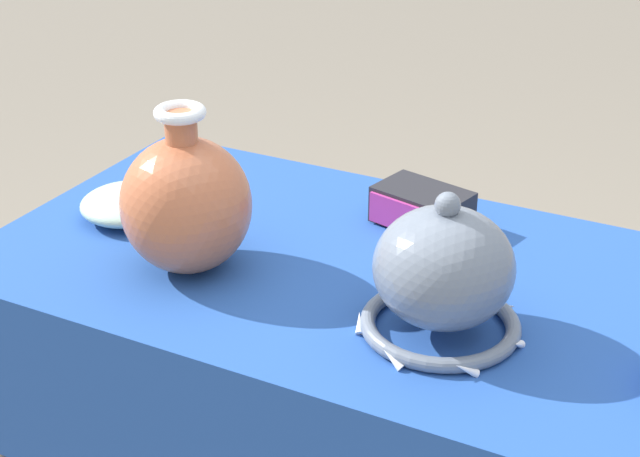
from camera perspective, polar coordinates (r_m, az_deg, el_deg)
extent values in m
cylinder|color=#38383D|center=(2.18, -7.77, -5.31)|extent=(0.04, 0.04, 0.73)
cube|color=#38383D|center=(1.54, 2.85, -3.04)|extent=(1.21, 0.63, 0.03)
cube|color=#234C9E|center=(1.53, 2.86, -2.46)|extent=(1.23, 0.65, 0.01)
ellipsoid|color=#BC6642|center=(1.50, -7.79, 1.36)|extent=(0.20, 0.20, 0.21)
cylinder|color=#BC6642|center=(1.45, -8.09, 5.80)|extent=(0.05, 0.05, 0.05)
torus|color=white|center=(1.44, -8.15, 6.70)|extent=(0.08, 0.08, 0.02)
torus|color=slate|center=(1.38, 7.00, -5.53)|extent=(0.22, 0.22, 0.02)
ellipsoid|color=slate|center=(1.34, 7.21, -2.26)|extent=(0.19, 0.19, 0.17)
sphere|color=slate|center=(1.29, 7.45, 1.37)|extent=(0.03, 0.03, 0.03)
cone|color=white|center=(1.35, 11.47, -6.63)|extent=(0.01, 0.04, 0.03)
cone|color=white|center=(1.44, 10.88, -4.49)|extent=(0.04, 0.03, 0.03)
cone|color=white|center=(1.48, 7.62, -3.26)|extent=(0.04, 0.02, 0.03)
cone|color=white|center=(1.45, 3.95, -3.66)|extent=(0.03, 0.04, 0.03)
cone|color=white|center=(1.38, 2.31, -5.50)|extent=(0.03, 0.04, 0.03)
cone|color=white|center=(1.30, 4.22, -7.58)|extent=(0.04, 0.02, 0.03)
cone|color=white|center=(1.29, 8.52, -8.12)|extent=(0.04, 0.03, 0.03)
cube|color=#232328|center=(1.66, 5.97, 1.25)|extent=(0.17, 0.13, 0.06)
cube|color=#B23384|center=(1.62, 4.91, 0.65)|extent=(0.13, 0.04, 0.05)
ellipsoid|color=#A8CCB7|center=(1.72, -11.00, 1.43)|extent=(0.17, 0.17, 0.05)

